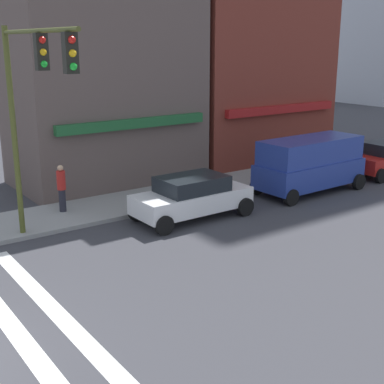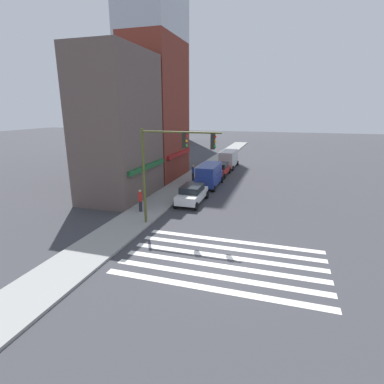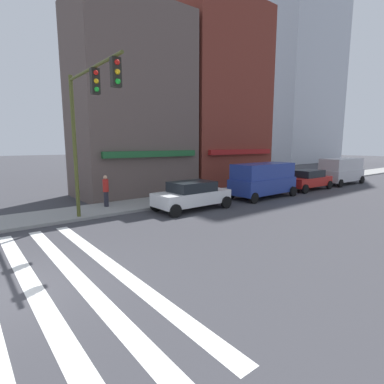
{
  "view_description": "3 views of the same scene",
  "coord_description": "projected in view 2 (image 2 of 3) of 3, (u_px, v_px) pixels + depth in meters",
  "views": [
    {
      "loc": [
        -1.37,
        -10.49,
        6.25
      ],
      "look_at": [
        9.5,
        4.7,
        1.0
      ],
      "focal_mm": 50.0,
      "sensor_mm": 36.0,
      "label": 1
    },
    {
      "loc": [
        -14.44,
        -2.65,
        7.92
      ],
      "look_at": [
        9.5,
        4.7,
        1.0
      ],
      "focal_mm": 28.0,
      "sensor_mm": 36.0,
      "label": 2
    },
    {
      "loc": [
        -0.72,
        -8.19,
        3.65
      ],
      "look_at": [
        9.5,
        4.7,
        1.0
      ],
      "focal_mm": 28.0,
      "sensor_mm": 36.0,
      "label": 3
    }
  ],
  "objects": [
    {
      "name": "sidewalk_left",
      "position": [
        103.0,
        243.0,
        18.27
      ],
      "size": [
        120.0,
        3.0,
        0.15
      ],
      "color": "gray",
      "rests_on": "ground_plane"
    },
    {
      "name": "storefront_row",
      "position": [
        142.0,
        118.0,
        30.65
      ],
      "size": [
        16.76,
        5.3,
        15.37
      ],
      "color": "brown",
      "rests_on": "ground_plane"
    },
    {
      "name": "sedan_red",
      "position": [
        220.0,
        169.0,
        36.9
      ],
      "size": [
        4.43,
        2.02,
        1.59
      ],
      "rotation": [
        0.0,
        0.0,
        -0.02
      ],
      "color": "#B21E19",
      "rests_on": "ground_plane"
    },
    {
      "name": "van_silver",
      "position": [
        228.0,
        159.0,
        41.91
      ],
      "size": [
        5.01,
        2.22,
        2.34
      ],
      "rotation": [
        0.0,
        0.0,
        0.0
      ],
      "color": "#B7B7BC",
      "rests_on": "ground_plane"
    },
    {
      "name": "crosswalk_stripes",
      "position": [
        223.0,
        261.0,
        16.16
      ],
      "size": [
        5.85,
        10.8,
        0.01
      ],
      "color": "silver",
      "rests_on": "ground_plane"
    },
    {
      "name": "traffic_signal",
      "position": [
        170.0,
        157.0,
        19.63
      ],
      "size": [
        0.32,
        5.43,
        6.73
      ],
      "color": "#474C1E",
      "rests_on": "ground_plane"
    },
    {
      "name": "pedestrian_blue_shirt",
      "position": [
        193.0,
        173.0,
        33.54
      ],
      "size": [
        0.32,
        0.32,
        1.77
      ],
      "rotation": [
        0.0,
        0.0,
        5.25
      ],
      "color": "#23232D",
      "rests_on": "sidewalk_left"
    },
    {
      "name": "pedestrian_red_jacket",
      "position": [
        140.0,
        200.0,
        23.41
      ],
      "size": [
        0.32,
        0.32,
        1.77
      ],
      "rotation": [
        0.0,
        0.0,
        2.69
      ],
      "color": "#23232D",
      "rests_on": "sidewalk_left"
    },
    {
      "name": "sedan_white",
      "position": [
        192.0,
        194.0,
        26.02
      ],
      "size": [
        4.41,
        2.02,
        1.59
      ],
      "rotation": [
        0.0,
        0.0,
        0.01
      ],
      "color": "white",
      "rests_on": "ground_plane"
    },
    {
      "name": "ground_plane",
      "position": [
        223.0,
        261.0,
        16.17
      ],
      "size": [
        200.0,
        200.0,
        0.0
      ],
      "primitive_type": "plane",
      "color": "#38383D"
    },
    {
      "name": "van_blue",
      "position": [
        209.0,
        174.0,
        31.62
      ],
      "size": [
        5.05,
        2.22,
        2.34
      ],
      "rotation": [
        0.0,
        0.0,
        0.02
      ],
      "color": "navy",
      "rests_on": "ground_plane"
    }
  ]
}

